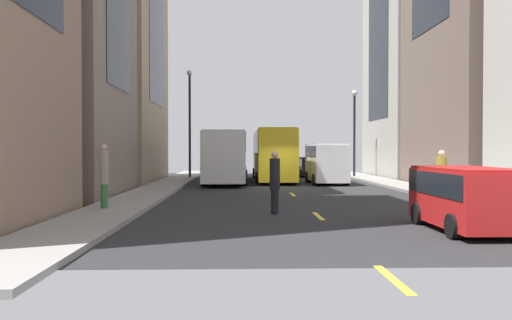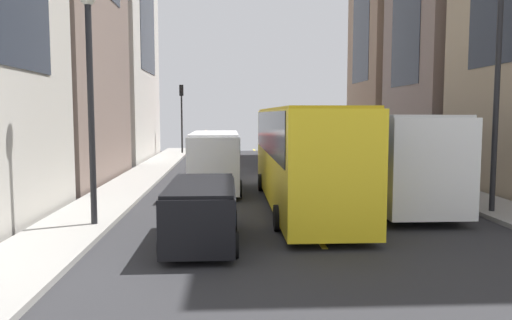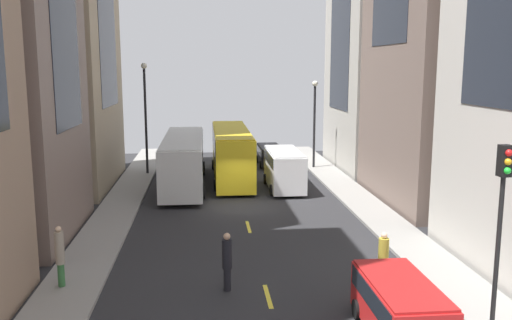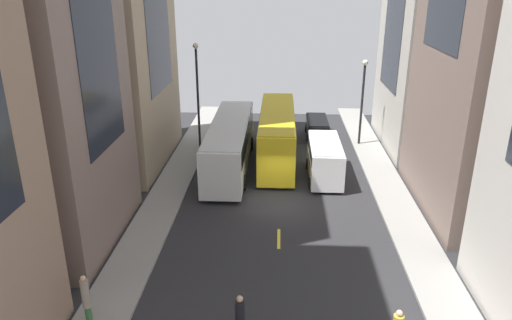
{
  "view_description": "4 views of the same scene",
  "coord_description": "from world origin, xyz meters",
  "px_view_note": "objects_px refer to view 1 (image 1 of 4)",
  "views": [
    {
      "loc": [
        -2.56,
        -29.63,
        2.18
      ],
      "look_at": [
        -1.55,
        4.19,
        1.54
      ],
      "focal_mm": 36.55,
      "sensor_mm": 36.0,
      "label": 1
    },
    {
      "loc": [
        2.41,
        25.71,
        3.38
      ],
      "look_at": [
        1.16,
        3.16,
        1.29
      ],
      "focal_mm": 34.98,
      "sensor_mm": 36.0,
      "label": 2
    },
    {
      "loc": [
        -2.12,
        -30.41,
        7.94
      ],
      "look_at": [
        0.77,
        -0.12,
        2.7
      ],
      "focal_mm": 38.15,
      "sensor_mm": 36.0,
      "label": 3
    },
    {
      "loc": [
        -0.09,
        -26.12,
        12.85
      ],
      "look_at": [
        -1.46,
        1.0,
        2.39
      ],
      "focal_mm": 33.64,
      "sensor_mm": 36.0,
      "label": 4
    }
  ],
  "objects_px": {
    "streetcar_yellow": "(273,151)",
    "pedestrian_crossing_near": "(104,174)",
    "city_bus_white": "(226,153)",
    "delivery_van_white": "(326,160)",
    "car_red_0": "(467,194)",
    "pedestrian_walking_far": "(441,181)",
    "pedestrian_crossing_mid": "(275,181)",
    "car_black_1": "(310,165)"
  },
  "relations": [
    {
      "from": "city_bus_white",
      "to": "car_red_0",
      "type": "relative_size",
      "value": 3.02
    },
    {
      "from": "city_bus_white",
      "to": "car_black_1",
      "type": "distance_m",
      "value": 9.86
    },
    {
      "from": "city_bus_white",
      "to": "pedestrian_crossing_mid",
      "type": "xyz_separation_m",
      "value": [
        2.16,
        -17.63,
        -0.87
      ]
    },
    {
      "from": "car_black_1",
      "to": "pedestrian_walking_far",
      "type": "height_order",
      "value": "pedestrian_walking_far"
    },
    {
      "from": "car_red_0",
      "to": "pedestrian_crossing_near",
      "type": "bearing_deg",
      "value": 157.75
    },
    {
      "from": "city_bus_white",
      "to": "car_red_0",
      "type": "height_order",
      "value": "city_bus_white"
    },
    {
      "from": "city_bus_white",
      "to": "streetcar_yellow",
      "type": "xyz_separation_m",
      "value": [
        3.31,
        2.1,
        0.11
      ]
    },
    {
      "from": "car_red_0",
      "to": "car_black_1",
      "type": "xyz_separation_m",
      "value": [
        -0.44,
        28.67,
        -0.06
      ]
    },
    {
      "from": "city_bus_white",
      "to": "pedestrian_crossing_mid",
      "type": "relative_size",
      "value": 5.77
    },
    {
      "from": "city_bus_white",
      "to": "delivery_van_white",
      "type": "bearing_deg",
      "value": -14.31
    },
    {
      "from": "city_bus_white",
      "to": "pedestrian_crossing_mid",
      "type": "bearing_deg",
      "value": -83.03
    },
    {
      "from": "car_red_0",
      "to": "pedestrian_crossing_mid",
      "type": "bearing_deg",
      "value": 142.04
    },
    {
      "from": "delivery_van_white",
      "to": "pedestrian_crossing_near",
      "type": "relative_size",
      "value": 2.5
    },
    {
      "from": "streetcar_yellow",
      "to": "car_red_0",
      "type": "bearing_deg",
      "value": -80.85
    },
    {
      "from": "city_bus_white",
      "to": "car_red_0",
      "type": "xyz_separation_m",
      "value": [
        7.11,
        -21.49,
        -1.0
      ]
    },
    {
      "from": "pedestrian_crossing_near",
      "to": "pedestrian_crossing_mid",
      "type": "height_order",
      "value": "pedestrian_crossing_near"
    },
    {
      "from": "pedestrian_crossing_mid",
      "to": "city_bus_white",
      "type": "bearing_deg",
      "value": -67.81
    },
    {
      "from": "car_black_1",
      "to": "pedestrian_crossing_near",
      "type": "bearing_deg",
      "value": -113.31
    },
    {
      "from": "delivery_van_white",
      "to": "car_red_0",
      "type": "distance_m",
      "value": 19.83
    },
    {
      "from": "delivery_van_white",
      "to": "car_black_1",
      "type": "distance_m",
      "value": 8.87
    },
    {
      "from": "pedestrian_walking_far",
      "to": "streetcar_yellow",
      "type": "bearing_deg",
      "value": 87.76
    },
    {
      "from": "streetcar_yellow",
      "to": "pedestrian_crossing_near",
      "type": "relative_size",
      "value": 5.42
    },
    {
      "from": "streetcar_yellow",
      "to": "pedestrian_crossing_near",
      "type": "bearing_deg",
      "value": -110.3
    },
    {
      "from": "car_red_0",
      "to": "streetcar_yellow",
      "type": "bearing_deg",
      "value": 99.15
    },
    {
      "from": "delivery_van_white",
      "to": "car_black_1",
      "type": "relative_size",
      "value": 1.3
    },
    {
      "from": "delivery_van_white",
      "to": "pedestrian_walking_far",
      "type": "bearing_deg",
      "value": -86.04
    },
    {
      "from": "delivery_van_white",
      "to": "car_red_0",
      "type": "relative_size",
      "value": 1.36
    },
    {
      "from": "pedestrian_crossing_near",
      "to": "streetcar_yellow",
      "type": "bearing_deg",
      "value": 33.27
    },
    {
      "from": "city_bus_white",
      "to": "delivery_van_white",
      "type": "xyz_separation_m",
      "value": [
        6.55,
        -1.67,
        -0.5
      ]
    },
    {
      "from": "city_bus_white",
      "to": "pedestrian_walking_far",
      "type": "distance_m",
      "value": 19.75
    },
    {
      "from": "city_bus_white",
      "to": "car_red_0",
      "type": "bearing_deg",
      "value": -71.7
    },
    {
      "from": "car_red_0",
      "to": "pedestrian_walking_far",
      "type": "distance_m",
      "value": 3.37
    },
    {
      "from": "pedestrian_crossing_near",
      "to": "pedestrian_walking_far",
      "type": "height_order",
      "value": "pedestrian_crossing_near"
    },
    {
      "from": "delivery_van_white",
      "to": "car_red_0",
      "type": "xyz_separation_m",
      "value": [
        0.55,
        -19.82,
        -0.51
      ]
    },
    {
      "from": "streetcar_yellow",
      "to": "car_black_1",
      "type": "distance_m",
      "value": 6.21
    },
    {
      "from": "car_black_1",
      "to": "pedestrian_crossing_near",
      "type": "xyz_separation_m",
      "value": [
        -10.44,
        -24.22,
        0.4
      ]
    },
    {
      "from": "streetcar_yellow",
      "to": "car_black_1",
      "type": "height_order",
      "value": "streetcar_yellow"
    },
    {
      "from": "streetcar_yellow",
      "to": "city_bus_white",
      "type": "bearing_deg",
      "value": -147.53
    },
    {
      "from": "streetcar_yellow",
      "to": "car_red_0",
      "type": "relative_size",
      "value": 2.96
    },
    {
      "from": "pedestrian_crossing_near",
      "to": "city_bus_white",
      "type": "bearing_deg",
      "value": 41.08
    },
    {
      "from": "pedestrian_crossing_near",
      "to": "delivery_van_white",
      "type": "bearing_deg",
      "value": 19.67
    },
    {
      "from": "pedestrian_crossing_mid",
      "to": "streetcar_yellow",
      "type": "bearing_deg",
      "value": -78.11
    }
  ]
}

